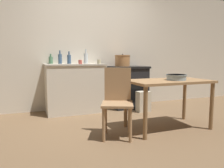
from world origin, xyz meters
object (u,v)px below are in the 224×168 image
at_px(work_table, 168,87).
at_px(mixing_bowl_large, 176,77).
at_px(chair, 117,100).
at_px(cup_center_right, 99,62).
at_px(stove, 128,87).
at_px(bottle_far_left, 69,59).
at_px(flour_sack, 143,101).
at_px(stock_pot, 122,61).
at_px(bottle_mid_left, 60,59).
at_px(bottle_center_left, 86,58).
at_px(bottle_left, 51,60).
at_px(cup_center, 80,62).

relative_size(work_table, mixing_bowl_large, 4.02).
relative_size(chair, cup_center_right, 11.07).
xyz_separation_m(stove, bottle_far_left, (-1.23, 0.10, 0.59)).
height_order(flour_sack, stock_pot, stock_pot).
relative_size(flour_sack, mixing_bowl_large, 1.34).
bearing_deg(flour_sack, bottle_mid_left, 157.18).
height_order(work_table, mixing_bowl_large, mixing_bowl_large).
height_order(chair, flour_sack, chair).
distance_m(work_table, cup_center_right, 1.47).
bearing_deg(bottle_mid_left, stock_pot, -5.36).
xyz_separation_m(stock_pot, mixing_bowl_large, (0.15, -1.58, -0.22)).
distance_m(work_table, flour_sack, 1.12).
bearing_deg(mixing_bowl_large, bottle_mid_left, 129.80).
height_order(bottle_far_left, bottle_center_left, bottle_center_left).
distance_m(bottle_far_left, bottle_mid_left, 0.17).
relative_size(work_table, bottle_mid_left, 4.71).
height_order(stock_pot, bottle_left, stock_pot).
relative_size(flour_sack, stock_pot, 1.24).
distance_m(work_table, bottle_left, 2.30).
bearing_deg(bottle_center_left, work_table, -61.82).
height_order(work_table, stock_pot, stock_pot).
height_order(chair, bottle_mid_left, bottle_mid_left).
height_order(chair, cup_center_right, cup_center_right).
distance_m(flour_sack, stock_pot, 0.97).
bearing_deg(bottle_far_left, flour_sack, -23.93).
height_order(stove, stock_pot, stock_pot).
bearing_deg(stove, bottle_far_left, 175.11).
bearing_deg(stock_pot, bottle_left, 172.71).
bearing_deg(work_table, flour_sack, 80.49).
xyz_separation_m(stove, mixing_bowl_large, (0.03, -1.56, 0.33)).
xyz_separation_m(stove, stock_pot, (-0.13, 0.03, 0.55)).
bearing_deg(bottle_left, mixing_bowl_large, -48.10).
bearing_deg(mixing_bowl_large, stove, 90.94).
relative_size(stove, flour_sack, 2.18).
bearing_deg(bottle_center_left, cup_center_right, -57.75).
xyz_separation_m(flour_sack, cup_center_right, (-0.83, 0.25, 0.78)).
distance_m(mixing_bowl_large, cup_center_right, 1.53).
xyz_separation_m(stove, bottle_center_left, (-0.91, 0.05, 0.60)).
xyz_separation_m(mixing_bowl_large, cup_center, (-1.09, 1.41, 0.20)).
bearing_deg(bottle_far_left, bottle_left, 162.66).
bearing_deg(cup_center_right, flour_sack, -16.58).
xyz_separation_m(work_table, flour_sack, (0.17, 1.02, -0.42)).
bearing_deg(cup_center_right, stove, 18.05).
xyz_separation_m(bottle_far_left, bottle_left, (-0.33, 0.10, -0.02)).
distance_m(flour_sack, cup_center_right, 1.16).
xyz_separation_m(bottle_far_left, bottle_mid_left, (-0.17, 0.04, 0.01)).
relative_size(chair, bottle_far_left, 3.85).
relative_size(stock_pot, bottle_mid_left, 1.27).
height_order(stove, flour_sack, stove).
xyz_separation_m(cup_center, cup_center_right, (0.34, -0.09, 0.00)).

